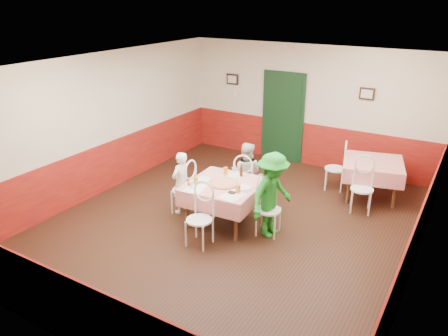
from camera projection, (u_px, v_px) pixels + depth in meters
The scene contains 39 objects.
floor at pixel (232, 223), 7.82m from camera, with size 7.00×7.00×0.00m, color black.
ceiling at pixel (234, 65), 6.78m from camera, with size 7.00×7.00×0.00m, color white.
back_wall at pixel (308, 106), 10.09m from camera, with size 6.00×0.10×2.80m, color beige.
front_wall at pixel (65, 246), 4.52m from camera, with size 6.00×0.10×2.80m, color beige.
left_wall at pixel (103, 124), 8.73m from camera, with size 0.10×7.00×2.80m, color beige.
right_wall at pixel (426, 188), 5.87m from camera, with size 0.10×7.00×2.80m, color beige.
wainscot_back at pixel (305, 144), 10.41m from camera, with size 6.00×0.03×1.00m, color maroon.
wainscot_front at pixel (77, 315), 4.86m from camera, with size 6.00×0.03×1.00m, color maroon.
wainscot_left at pixel (108, 166), 9.06m from camera, with size 0.03×7.00×1.00m, color maroon.
wainscot_right at pixel (414, 245), 6.21m from camera, with size 0.03×7.00×1.00m, color maroon.
door at pixel (283, 118), 10.46m from camera, with size 0.96×0.06×2.10m, color black.
picture_left at pixel (232, 79), 10.83m from camera, with size 0.32×0.03×0.26m, color black.
picture_right at pixel (367, 94), 9.26m from camera, with size 0.32×0.03×0.26m, color black.
thermostat at pixel (236, 94), 10.92m from camera, with size 0.10×0.03×0.10m, color white.
main_table at pixel (224, 203), 7.73m from camera, with size 1.22×1.22×0.77m, color red.
second_table at pixel (371, 179), 8.72m from camera, with size 1.12×1.12×0.77m, color red.
chair_left at pixel (184, 190), 8.07m from camera, with size 0.42×0.42×0.90m, color white, non-canonical shape.
chair_right at pixel (269, 210), 7.33m from camera, with size 0.42×0.42×0.90m, color white, non-canonical shape.
chair_far at pixel (245, 182), 8.39m from camera, with size 0.42×0.42×0.90m, color white, non-canonical shape.
chair_near at pixel (199, 220), 7.00m from camera, with size 0.42×0.42×0.90m, color white, non-canonical shape.
chair_second_a at pixel (335, 169), 9.05m from camera, with size 0.42×0.42×0.90m, color white, non-canonical shape.
chair_second_b at pixel (362, 189), 8.10m from camera, with size 0.42×0.42×0.90m, color white, non-canonical shape.
pizza at pixel (224, 183), 7.56m from camera, with size 0.50×0.50×0.03m, color #B74723.
plate_left at pixel (204, 179), 7.74m from camera, with size 0.25×0.25×0.01m, color white.
plate_right at pixel (244, 187), 7.41m from camera, with size 0.25×0.25×0.01m, color white.
plate_far at pixel (235, 175), 7.90m from camera, with size 0.25×0.25×0.01m, color white.
glass_a at pixel (196, 181), 7.53m from camera, with size 0.07×0.07×0.14m, color #BF7219.
glass_b at pixel (238, 189), 7.20m from camera, with size 0.07×0.07×0.14m, color #BF7219.
glass_c at pixel (226, 171), 7.95m from camera, with size 0.07×0.07×0.14m, color #BF7219.
beer_bottle at pixel (241, 171), 7.84m from camera, with size 0.06×0.06×0.21m, color #381C0A.
shaker_a at pixel (192, 185), 7.42m from camera, with size 0.04×0.04×0.09m, color silver.
shaker_b at pixel (191, 187), 7.35m from camera, with size 0.04×0.04×0.09m, color silver.
shaker_c at pixel (189, 184), 7.46m from camera, with size 0.04×0.04×0.09m, color #B23319.
menu_left at pixel (195, 188), 7.39m from camera, with size 0.30×0.40×0.00m, color white.
menu_right at pixel (232, 196), 7.11m from camera, with size 0.30×0.40×0.00m, color white.
wallet at pixel (232, 193), 7.21m from camera, with size 0.11×0.09×0.02m, color black.
diner_left at pixel (181, 183), 8.04m from camera, with size 0.43×0.28×1.18m, color gray.
diner_far at pixel (246, 173), 8.37m from camera, with size 0.60×0.47×1.24m, color gray.
diner_right at pixel (272, 195), 7.20m from camera, with size 0.95×0.55×1.47m, color gray.
Camera 1 is at (3.42, -5.99, 3.83)m, focal length 35.00 mm.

